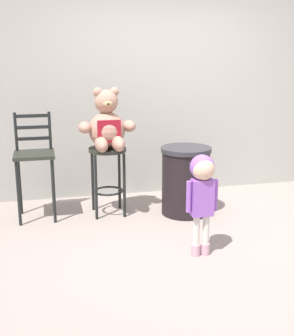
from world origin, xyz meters
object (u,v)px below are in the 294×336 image
object	(u,v)px
child_walking	(202,184)
trash_bin	(185,180)
bar_stool_with_teddy	(108,167)
teddy_bear	(107,126)
bar_chair_empty	(34,159)

from	to	relation	value
child_walking	trash_bin	world-z (taller)	child_walking
bar_stool_with_teddy	teddy_bear	distance (m)	0.46
bar_stool_with_teddy	bar_chair_empty	distance (m)	0.80
child_walking	trash_bin	size ratio (longest dim) A/B	1.21
teddy_bear	bar_stool_with_teddy	bearing A→B (deg)	90.00
teddy_bear	trash_bin	size ratio (longest dim) A/B	0.86
bar_stool_with_teddy	trash_bin	xyz separation A→B (m)	(0.85, -0.19, -0.16)
trash_bin	bar_chair_empty	bearing A→B (deg)	171.15
teddy_bear	trash_bin	xyz separation A→B (m)	(0.85, -0.16, -0.62)
trash_bin	teddy_bear	bearing A→B (deg)	169.33
child_walking	bar_chair_empty	xyz separation A→B (m)	(-1.43, 1.32, -0.01)
teddy_bear	trash_bin	distance (m)	1.06
bar_stool_with_teddy	child_walking	size ratio (longest dim) A/B	0.83
bar_stool_with_teddy	teddy_bear	bearing A→B (deg)	-90.00
bar_stool_with_teddy	teddy_bear	world-z (taller)	teddy_bear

